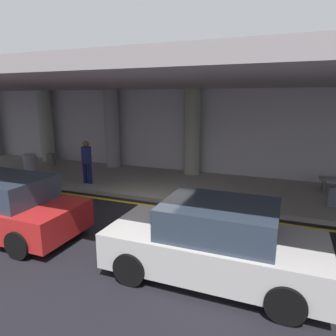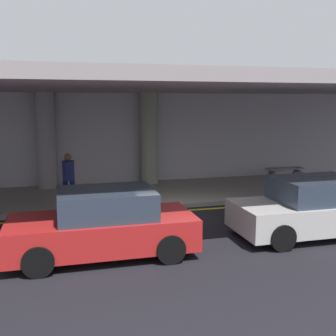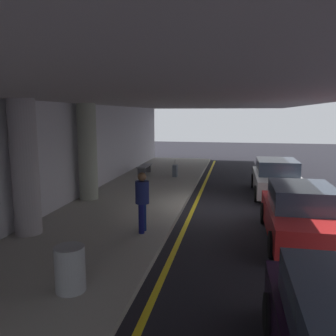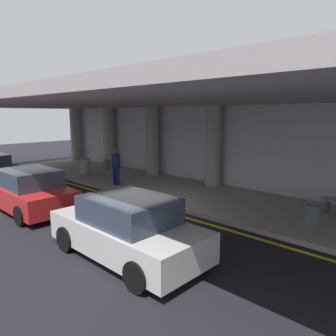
{
  "view_description": "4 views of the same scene",
  "coord_description": "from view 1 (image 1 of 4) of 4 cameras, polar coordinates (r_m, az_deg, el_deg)",
  "views": [
    {
      "loc": [
        3.91,
        -7.86,
        3.4
      ],
      "look_at": [
        0.04,
        1.83,
        1.02
      ],
      "focal_mm": 32.74,
      "sensor_mm": 36.0,
      "label": 1
    },
    {
      "loc": [
        -3.54,
        -11.5,
        3.4
      ],
      "look_at": [
        0.17,
        2.4,
        1.11
      ],
      "focal_mm": 43.95,
      "sensor_mm": 36.0,
      "label": 2
    },
    {
      "loc": [
        -12.2,
        -0.75,
        3.4
      ],
      "look_at": [
        1.91,
        2.0,
        1.14
      ],
      "focal_mm": 36.86,
      "sensor_mm": 36.0,
      "label": 3
    },
    {
      "loc": [
        8.36,
        -7.0,
        3.4
      ],
      "look_at": [
        -0.08,
        1.85,
        1.3
      ],
      "focal_mm": 33.6,
      "sensor_mm": 36.0,
      "label": 4
    }
  ],
  "objects": [
    {
      "name": "suitcase_upright_secondary",
      "position": [
        10.67,
        28.55,
        -4.75
      ],
      "size": [
        0.36,
        0.22,
        0.9
      ],
      "rotation": [
        0.0,
        0.0,
        -0.31
      ],
      "color": "#515A67",
      "rests_on": "sidewalk"
    },
    {
      "name": "ground_plane",
      "position": [
        9.42,
        -4.42,
        -8.36
      ],
      "size": [
        60.0,
        60.0,
        0.0
      ],
      "primitive_type": "plane",
      "color": "black"
    },
    {
      "name": "terminal_back_wall",
      "position": [
        13.86,
        5.27,
        6.59
      ],
      "size": [
        26.0,
        0.3,
        3.8
      ],
      "primitive_type": "cube",
      "color": "#B3AEB7",
      "rests_on": "ground"
    },
    {
      "name": "lane_stripe_yellow",
      "position": [
        9.98,
        -2.72,
        -7.06
      ],
      "size": [
        26.0,
        0.14,
        0.01
      ],
      "primitive_type": "cube",
      "color": "yellow",
      "rests_on": "ground"
    },
    {
      "name": "trash_bin_steel",
      "position": [
        14.85,
        -24.27,
        0.73
      ],
      "size": [
        0.56,
        0.56,
        0.85
      ],
      "primitive_type": "cylinder",
      "color": "gray",
      "rests_on": "sidewalk"
    },
    {
      "name": "sidewalk",
      "position": [
        12.1,
        2.04,
        -3.1
      ],
      "size": [
        26.0,
        4.2,
        0.15
      ],
      "primitive_type": "cube",
      "color": "gray",
      "rests_on": "ground"
    },
    {
      "name": "support_column_right_mid",
      "position": [
        13.28,
        4.53,
        6.65
      ],
      "size": [
        0.71,
        0.71,
        3.65
      ],
      "primitive_type": "cylinder",
      "color": "gray",
      "rests_on": "sidewalk"
    },
    {
      "name": "support_column_center",
      "position": [
        14.95,
        -10.38,
        7.18
      ],
      "size": [
        0.71,
        0.71,
        3.65
      ],
      "primitive_type": "cylinder",
      "color": "gray",
      "rests_on": "sidewalk"
    },
    {
      "name": "traveler_with_luggage",
      "position": [
        12.19,
        -14.92,
        1.6
      ],
      "size": [
        0.38,
        0.38,
        1.68
      ],
      "rotation": [
        0.0,
        0.0,
        5.74
      ],
      "color": "#0E114E",
      "rests_on": "sidewalk"
    },
    {
      "name": "car_silver",
      "position": [
        6.1,
        8.68,
        -13.45
      ],
      "size": [
        4.1,
        1.92,
        1.5
      ],
      "rotation": [
        0.0,
        0.0,
        3.1
      ],
      "color": "beige",
      "rests_on": "ground"
    },
    {
      "name": "car_red",
      "position": [
        8.85,
        -28.05,
        -6.4
      ],
      "size": [
        4.1,
        1.92,
        1.5
      ],
      "rotation": [
        0.0,
        0.0,
        0.04
      ],
      "color": "red",
      "rests_on": "ground"
    },
    {
      "name": "suitcase_upright_primary",
      "position": [
        16.18,
        -20.95,
        1.53
      ],
      "size": [
        0.36,
        0.22,
        0.9
      ],
      "rotation": [
        0.0,
        0.0,
        0.33
      ],
      "color": "#605D58",
      "rests_on": "sidewalk"
    },
    {
      "name": "support_column_left_mid",
      "position": [
        17.4,
        -21.72,
        7.25
      ],
      "size": [
        0.71,
        0.71,
        3.65
      ],
      "primitive_type": "cylinder",
      "color": "gray",
      "rests_on": "sidewalk"
    },
    {
      "name": "ceiling_overhang",
      "position": [
        11.18,
        1.31,
        15.67
      ],
      "size": [
        28.0,
        13.2,
        0.3
      ],
      "primitive_type": "cube",
      "color": "#9E9294",
      "rests_on": "support_column_far_left"
    }
  ]
}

